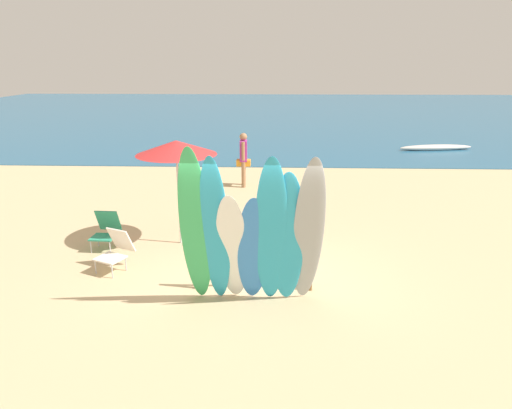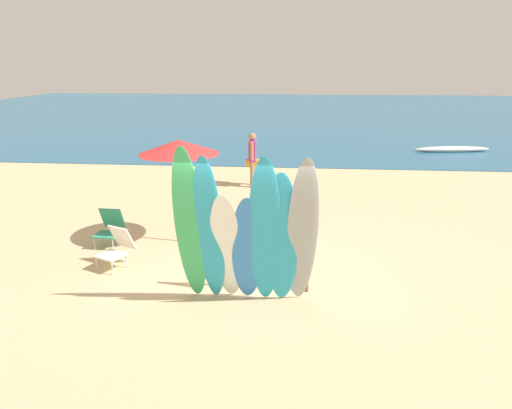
% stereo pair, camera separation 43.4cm
% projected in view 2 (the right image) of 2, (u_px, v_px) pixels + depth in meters
% --- Properties ---
extents(ground, '(60.00, 60.00, 0.00)m').
position_uv_depth(ground, '(279.00, 149.00, 21.71)').
color(ground, tan).
extents(ocean_water, '(60.00, 40.00, 0.02)m').
position_uv_depth(ocean_water, '(287.00, 112.00, 36.88)').
color(ocean_water, '#235B7F').
rests_on(ocean_water, ground).
extents(surfboard_rack, '(2.17, 0.07, 0.71)m').
position_uv_depth(surfboard_rack, '(249.00, 262.00, 8.23)').
color(surfboard_rack, brown).
rests_on(surfboard_rack, ground).
extents(surfboard_green_0, '(0.53, 0.74, 2.77)m').
position_uv_depth(surfboard_green_0, '(190.00, 227.00, 7.48)').
color(surfboard_green_0, '#38B266').
rests_on(surfboard_green_0, ground).
extents(surfboard_teal_1, '(0.51, 0.75, 2.64)m').
position_uv_depth(surfboard_teal_1, '(210.00, 231.00, 7.46)').
color(surfboard_teal_1, '#289EC6').
rests_on(surfboard_teal_1, ground).
extents(surfboard_white_2, '(0.57, 0.73, 2.02)m').
position_uv_depth(surfboard_white_2, '(227.00, 248.00, 7.59)').
color(surfboard_white_2, white).
rests_on(surfboard_white_2, ground).
extents(surfboard_blue_3, '(0.58, 0.68, 1.97)m').
position_uv_depth(surfboard_blue_3, '(247.00, 250.00, 7.58)').
color(surfboard_blue_3, '#337AD1').
rests_on(surfboard_blue_3, ground).
extents(surfboard_teal_4, '(0.54, 0.78, 2.65)m').
position_uv_depth(surfboard_teal_4, '(265.00, 234.00, 7.36)').
color(surfboard_teal_4, '#289EC6').
rests_on(surfboard_teal_4, ground).
extents(surfboard_teal_5, '(0.57, 0.68, 2.40)m').
position_uv_depth(surfboard_teal_5, '(282.00, 240.00, 7.43)').
color(surfboard_teal_5, '#289EC6').
rests_on(surfboard_teal_5, ground).
extents(surfboard_grey_6, '(0.57, 0.90, 2.65)m').
position_uv_depth(surfboard_grey_6, '(302.00, 234.00, 7.33)').
color(surfboard_grey_6, '#999EA3').
rests_on(surfboard_grey_6, ground).
extents(beachgoer_photographing, '(0.61, 0.35, 1.70)m').
position_uv_depth(beachgoer_photographing, '(279.00, 205.00, 9.93)').
color(beachgoer_photographing, tan).
rests_on(beachgoer_photographing, ground).
extents(beachgoer_near_rack, '(0.45, 0.66, 1.74)m').
position_uv_depth(beachgoer_near_rack, '(252.00, 156.00, 14.98)').
color(beachgoer_near_rack, '#9E704C').
rests_on(beachgoer_near_rack, ground).
extents(beach_chair_red, '(0.74, 0.84, 0.81)m').
position_uv_depth(beach_chair_red, '(117.00, 246.00, 9.21)').
color(beach_chair_red, '#B7B7BC').
rests_on(beach_chair_red, ground).
extents(beach_chair_blue, '(0.54, 0.72, 0.82)m').
position_uv_depth(beach_chair_blue, '(110.00, 226.00, 10.31)').
color(beach_chair_blue, '#B7B7BC').
rests_on(beach_chair_blue, ground).
extents(beach_umbrella, '(1.74, 1.74, 2.33)m').
position_uv_depth(beach_umbrella, '(179.00, 147.00, 9.94)').
color(beach_umbrella, silver).
rests_on(beach_umbrella, ground).
extents(distant_boat, '(3.45, 0.98, 0.27)m').
position_uv_depth(distant_boat, '(452.00, 149.00, 20.88)').
color(distant_boat, silver).
rests_on(distant_boat, ground).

